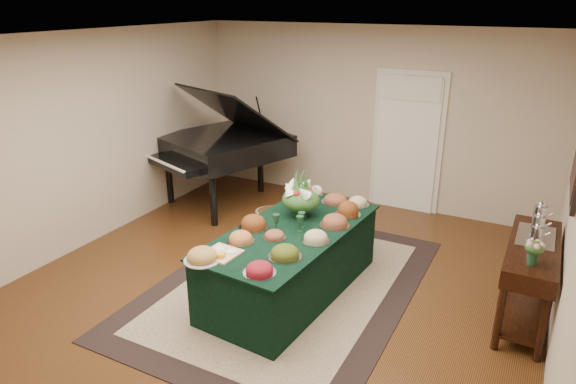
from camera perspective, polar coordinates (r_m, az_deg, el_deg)
The scene contains 13 objects.
ground at distance 5.87m, azimuth -1.38°, elevation -10.57°, with size 6.00×6.00×0.00m, color black.
area_rug at distance 5.90m, azimuth -0.12°, elevation -10.28°, with size 2.65×3.71×0.01m.
kitchen_doorway at distance 7.84m, azimuth 13.08°, elevation 5.24°, with size 1.05×0.07×2.10m.
buffet_table at distance 5.60m, azimuth 0.36°, elevation -7.69°, with size 1.24×2.32×0.76m.
food_platters at distance 5.42m, azimuth 0.75°, elevation -3.69°, with size 1.13×2.32×0.13m.
cutting_board at distance 4.96m, azimuth -7.31°, elevation -6.45°, with size 0.35×0.35×0.10m.
green_goblets at distance 5.39m, azimuth 0.51°, elevation -3.32°, with size 0.32×0.25×0.18m.
floral_centerpiece at distance 5.66m, azimuth 1.46°, elevation -0.30°, with size 0.44×0.44×0.44m.
grand_piano at distance 7.92m, azimuth -7.17°, elevation 5.21°, with size 2.08×2.19×1.86m.
wicker_basket at distance 7.27m, azimuth -2.09°, elevation -2.99°, with size 0.39×0.39×0.24m, color olive.
mahogany_sideboard at distance 5.51m, azimuth 25.41°, elevation -7.03°, with size 0.45×1.38×0.86m.
tea_service at distance 5.56m, azimuth 26.03°, elevation -3.32°, with size 0.34×0.58×0.30m.
pink_bouquet at distance 4.96m, azimuth 25.71°, elevation -5.66°, with size 0.18×0.18×0.23m.
Camera 1 is at (2.44, -4.38, 3.05)m, focal length 32.00 mm.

